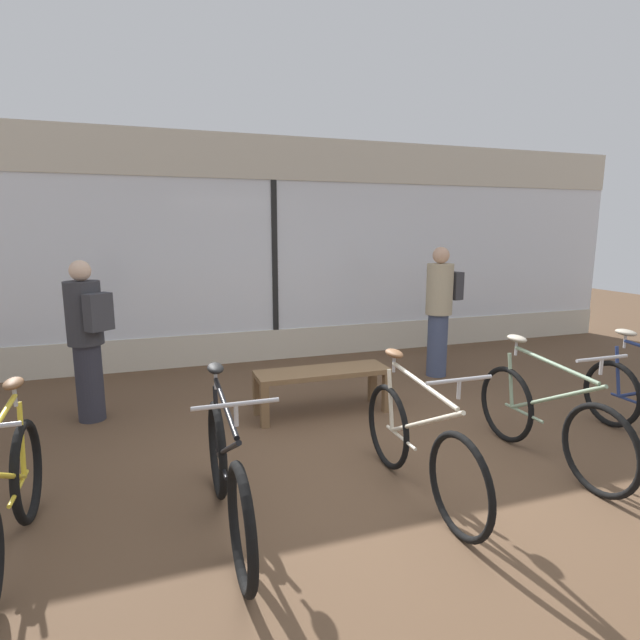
{
  "coord_description": "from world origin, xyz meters",
  "views": [
    {
      "loc": [
        -1.7,
        -3.36,
        1.92
      ],
      "look_at": [
        0.0,
        1.66,
        0.95
      ],
      "focal_mm": 28.0,
      "sensor_mm": 36.0,
      "label": 1
    }
  ],
  "objects_px": {
    "bicycle_far_left": "(7,504)",
    "customer_by_window": "(87,336)",
    "bicycle_right": "(546,419)",
    "customer_near_rack": "(440,307)",
    "display_bench": "(322,378)",
    "bicycle_center": "(418,446)",
    "bicycle_left": "(227,477)"
  },
  "relations": [
    {
      "from": "customer_by_window",
      "to": "bicycle_center",
      "type": "bearing_deg",
      "value": -44.53
    },
    {
      "from": "bicycle_far_left",
      "to": "bicycle_center",
      "type": "xyz_separation_m",
      "value": [
        2.6,
        -0.08,
        0.01
      ]
    },
    {
      "from": "display_bench",
      "to": "customer_near_rack",
      "type": "bearing_deg",
      "value": 23.43
    },
    {
      "from": "bicycle_far_left",
      "to": "display_bench",
      "type": "bearing_deg",
      "value": 34.49
    },
    {
      "from": "bicycle_right",
      "to": "customer_near_rack",
      "type": "relative_size",
      "value": 1.01
    },
    {
      "from": "bicycle_far_left",
      "to": "bicycle_left",
      "type": "distance_m",
      "value": 1.24
    },
    {
      "from": "display_bench",
      "to": "customer_near_rack",
      "type": "height_order",
      "value": "customer_near_rack"
    },
    {
      "from": "display_bench",
      "to": "customer_near_rack",
      "type": "relative_size",
      "value": 0.83
    },
    {
      "from": "bicycle_right",
      "to": "customer_near_rack",
      "type": "distance_m",
      "value": 2.61
    },
    {
      "from": "bicycle_far_left",
      "to": "customer_near_rack",
      "type": "relative_size",
      "value": 1.0
    },
    {
      "from": "bicycle_far_left",
      "to": "display_bench",
      "type": "xyz_separation_m",
      "value": [
        2.49,
        1.71,
        0.01
      ]
    },
    {
      "from": "bicycle_left",
      "to": "bicycle_center",
      "type": "height_order",
      "value": "bicycle_left"
    },
    {
      "from": "bicycle_far_left",
      "to": "bicycle_left",
      "type": "bearing_deg",
      "value": -4.12
    },
    {
      "from": "bicycle_far_left",
      "to": "bicycle_right",
      "type": "bearing_deg",
      "value": 0.5
    },
    {
      "from": "display_bench",
      "to": "customer_near_rack",
      "type": "xyz_separation_m",
      "value": [
        1.9,
        0.82,
        0.53
      ]
    },
    {
      "from": "bicycle_center",
      "to": "bicycle_right",
      "type": "distance_m",
      "value": 1.26
    },
    {
      "from": "bicycle_left",
      "to": "bicycle_right",
      "type": "xyz_separation_m",
      "value": [
        2.62,
        0.12,
        0.0
      ]
    },
    {
      "from": "bicycle_right",
      "to": "customer_by_window",
      "type": "xyz_separation_m",
      "value": [
        -3.64,
        2.24,
        0.49
      ]
    },
    {
      "from": "display_bench",
      "to": "bicycle_left",
      "type": "bearing_deg",
      "value": -124.87
    },
    {
      "from": "bicycle_center",
      "to": "bicycle_far_left",
      "type": "bearing_deg",
      "value": 178.34
    },
    {
      "from": "bicycle_left",
      "to": "bicycle_right",
      "type": "relative_size",
      "value": 1.0
    },
    {
      "from": "customer_near_rack",
      "to": "bicycle_left",
      "type": "bearing_deg",
      "value": -140.26
    },
    {
      "from": "bicycle_left",
      "to": "customer_by_window",
      "type": "height_order",
      "value": "customer_by_window"
    },
    {
      "from": "bicycle_center",
      "to": "customer_by_window",
      "type": "bearing_deg",
      "value": 135.47
    },
    {
      "from": "bicycle_center",
      "to": "display_bench",
      "type": "height_order",
      "value": "bicycle_center"
    },
    {
      "from": "bicycle_far_left",
      "to": "bicycle_center",
      "type": "relative_size",
      "value": 1.0
    },
    {
      "from": "bicycle_far_left",
      "to": "bicycle_center",
      "type": "bearing_deg",
      "value": -1.66
    },
    {
      "from": "bicycle_far_left",
      "to": "customer_by_window",
      "type": "bearing_deg",
      "value": 84.58
    },
    {
      "from": "bicycle_far_left",
      "to": "bicycle_center",
      "type": "height_order",
      "value": "same"
    },
    {
      "from": "bicycle_right",
      "to": "display_bench",
      "type": "bearing_deg",
      "value": 129.17
    },
    {
      "from": "customer_by_window",
      "to": "customer_near_rack",
      "type": "bearing_deg",
      "value": 3.58
    },
    {
      "from": "customer_by_window",
      "to": "bicycle_left",
      "type": "bearing_deg",
      "value": -66.65
    }
  ]
}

